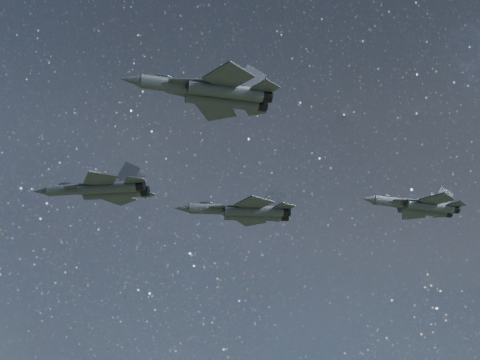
{
  "coord_description": "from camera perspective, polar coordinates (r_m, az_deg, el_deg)",
  "views": [
    {
      "loc": [
        -3.27,
        -69.15,
        124.86
      ],
      "look_at": [
        -2.2,
        -0.59,
        155.44
      ],
      "focal_mm": 42.0,
      "sensor_mm": 36.0,
      "label": 1
    }
  ],
  "objects": [
    {
      "name": "jet_lead",
      "position": [
        77.16,
        -13.93,
        -0.91
      ],
      "size": [
        16.81,
        11.65,
        4.22
      ],
      "rotation": [
        0.0,
        0.0,
        -0.16
      ],
      "color": "#2E3439"
    },
    {
      "name": "jet_slot",
      "position": [
        81.98,
        17.65,
        -2.52
      ],
      "size": [
        15.21,
        10.33,
        3.82
      ],
      "rotation": [
        0.0,
        0.0,
        0.26
      ],
      "color": "#2E3439"
    },
    {
      "name": "jet_left",
      "position": [
        86.88,
        0.4,
        -3.18
      ],
      "size": [
        18.66,
        13.22,
        4.74
      ],
      "rotation": [
        0.0,
        0.0,
        0.05
      ],
      "color": "#2E3439"
    },
    {
      "name": "jet_right",
      "position": [
        61.86,
        -2.87,
        8.92
      ],
      "size": [
        17.26,
        11.82,
        4.33
      ],
      "rotation": [
        0.0,
        0.0,
        0.21
      ],
      "color": "#2E3439"
    }
  ]
}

